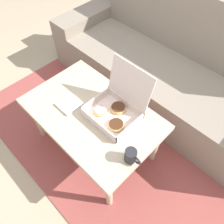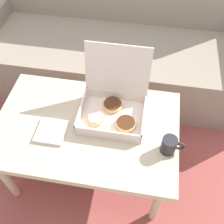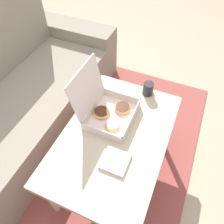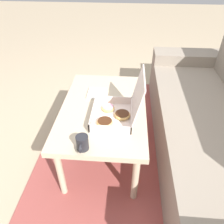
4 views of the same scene
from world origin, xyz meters
The scene contains 7 objects.
ground_plane centered at (0.00, 0.00, 0.00)m, with size 12.00×12.00×0.00m, color tan.
area_rug centered at (0.00, 0.30, 0.01)m, with size 2.29×1.84×0.01m, color #994742.
couch centered at (0.00, 0.81, 0.30)m, with size 2.17×0.80×0.93m.
coffee_table centered at (0.00, -0.08, 0.42)m, with size 0.94×0.61×0.47m.
pastry_box centered at (0.12, 0.02, 0.53)m, with size 0.33×0.33×0.33m.
coffee_mug centered at (0.42, -0.16, 0.52)m, with size 0.11×0.07×0.09m.
napkin_stack centered at (-0.16, -0.15, 0.48)m, with size 0.14×0.14×0.02m.
Camera 3 is at (-0.67, -0.35, 1.56)m, focal length 35.00 mm.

